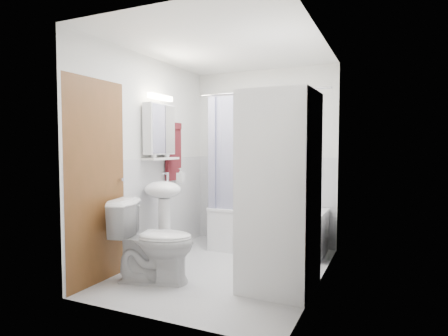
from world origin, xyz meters
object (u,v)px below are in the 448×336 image
at_px(sink, 163,202).
at_px(washer_dryer, 279,192).
at_px(toilet, 154,241).
at_px(bathtub, 268,227).

distance_m(sink, washer_dryer, 1.46).
relative_size(sink, washer_dryer, 0.56).
distance_m(sink, toilet, 0.67).
height_order(sink, toilet, sink).
bearing_deg(bathtub, washer_dryer, -68.18).
xyz_separation_m(washer_dryer, toilet, (-1.19, -0.32, -0.52)).
height_order(sink, washer_dryer, washer_dryer).
distance_m(bathtub, toilet, 1.68).
bearing_deg(toilet, washer_dryer, -89.96).
distance_m(bathtub, washer_dryer, 1.44).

